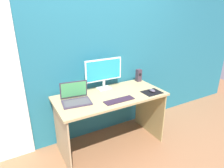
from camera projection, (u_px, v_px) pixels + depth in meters
name	position (u px, v px, depth m)	size (l,w,h in m)	color
ground_plane	(111.00, 144.00, 2.73)	(8.00, 8.00, 0.00)	#8E5F3E
wall_back	(96.00, 51.00, 2.62)	(6.00, 0.04, 2.50)	#226D82
desk	(110.00, 106.00, 2.52)	(1.40, 0.67, 0.76)	tan
monitor	(104.00, 72.00, 2.59)	(0.53, 0.14, 0.42)	white
speaker_right	(139.00, 75.00, 2.92)	(0.07, 0.07, 0.19)	#3D303B
laptop	(76.00, 98.00, 2.27)	(0.36, 0.31, 0.23)	#3A3043
fishbowl	(72.00, 89.00, 2.44)	(0.16, 0.16, 0.16)	silver
keyboard_external	(119.00, 100.00, 2.31)	(0.38, 0.12, 0.01)	#2E1C2E
mousepad	(152.00, 92.00, 2.54)	(0.25, 0.20, 0.00)	black
mouse	(152.00, 90.00, 2.55)	(0.06, 0.10, 0.04)	#4F4958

